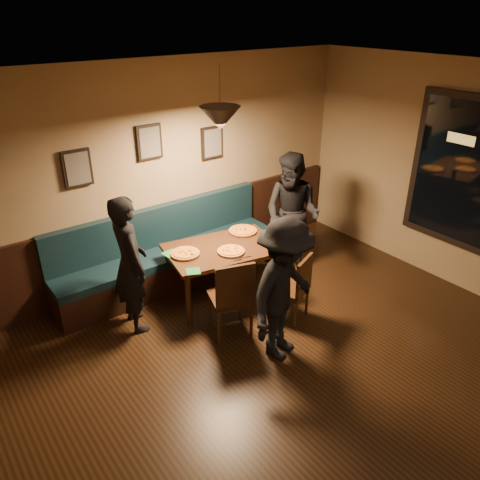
{
  "coord_description": "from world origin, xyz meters",
  "views": [
    {
      "loc": [
        -2.48,
        -1.63,
        3.34
      ],
      "look_at": [
        0.37,
        2.16,
        0.95
      ],
      "focal_mm": 35.32,
      "sensor_mm": 36.0,
      "label": 1
    }
  ],
  "objects_px": {
    "dining_table": "(223,273)",
    "soda_glass": "(275,237)",
    "booth_bench": "(168,250)",
    "chair_near_left": "(230,296)",
    "chair_near_right": "(290,287)",
    "diner_front": "(284,290)",
    "diner_left": "(130,264)",
    "tabasco_bottle": "(262,233)",
    "diner_right": "(292,214)"
  },
  "relations": [
    {
      "from": "diner_left",
      "to": "soda_glass",
      "type": "bearing_deg",
      "value": -97.54
    },
    {
      "from": "diner_front",
      "to": "chair_near_right",
      "type": "bearing_deg",
      "value": 21.18
    },
    {
      "from": "chair_near_right",
      "to": "soda_glass",
      "type": "distance_m",
      "value": 0.68
    },
    {
      "from": "tabasco_bottle",
      "to": "dining_table",
      "type": "bearing_deg",
      "value": 172.62
    },
    {
      "from": "booth_bench",
      "to": "diner_front",
      "type": "relative_size",
      "value": 1.94
    },
    {
      "from": "booth_bench",
      "to": "chair_near_right",
      "type": "relative_size",
      "value": 3.58
    },
    {
      "from": "soda_glass",
      "to": "tabasco_bottle",
      "type": "xyz_separation_m",
      "value": [
        -0.03,
        0.21,
        -0.02
      ]
    },
    {
      "from": "diner_front",
      "to": "soda_glass",
      "type": "height_order",
      "value": "diner_front"
    },
    {
      "from": "chair_near_left",
      "to": "chair_near_right",
      "type": "relative_size",
      "value": 1.15
    },
    {
      "from": "booth_bench",
      "to": "soda_glass",
      "type": "height_order",
      "value": "booth_bench"
    },
    {
      "from": "booth_bench",
      "to": "diner_front",
      "type": "distance_m",
      "value": 1.96
    },
    {
      "from": "diner_right",
      "to": "chair_near_right",
      "type": "bearing_deg",
      "value": -62.61
    },
    {
      "from": "diner_right",
      "to": "booth_bench",
      "type": "bearing_deg",
      "value": -132.03
    },
    {
      "from": "dining_table",
      "to": "chair_near_right",
      "type": "height_order",
      "value": "chair_near_right"
    },
    {
      "from": "chair_near_right",
      "to": "diner_front",
      "type": "relative_size",
      "value": 0.54
    },
    {
      "from": "dining_table",
      "to": "diner_front",
      "type": "bearing_deg",
      "value": -84.18
    },
    {
      "from": "chair_near_right",
      "to": "diner_right",
      "type": "bearing_deg",
      "value": 24.46
    },
    {
      "from": "chair_near_left",
      "to": "dining_table",
      "type": "bearing_deg",
      "value": 79.09
    },
    {
      "from": "diner_front",
      "to": "dining_table",
      "type": "bearing_deg",
      "value": 65.02
    },
    {
      "from": "chair_near_right",
      "to": "diner_left",
      "type": "bearing_deg",
      "value": 124.61
    },
    {
      "from": "dining_table",
      "to": "chair_near_left",
      "type": "relative_size",
      "value": 1.37
    },
    {
      "from": "chair_near_left",
      "to": "soda_glass",
      "type": "xyz_separation_m",
      "value": [
        0.94,
        0.35,
        0.3
      ]
    },
    {
      "from": "booth_bench",
      "to": "chair_near_left",
      "type": "distance_m",
      "value": 1.32
    },
    {
      "from": "dining_table",
      "to": "soda_glass",
      "type": "distance_m",
      "value": 0.78
    },
    {
      "from": "soda_glass",
      "to": "booth_bench",
      "type": "bearing_deg",
      "value": 134.74
    },
    {
      "from": "diner_left",
      "to": "tabasco_bottle",
      "type": "relative_size",
      "value": 14.37
    },
    {
      "from": "dining_table",
      "to": "soda_glass",
      "type": "height_order",
      "value": "soda_glass"
    },
    {
      "from": "soda_glass",
      "to": "tabasco_bottle",
      "type": "relative_size",
      "value": 1.28
    },
    {
      "from": "diner_front",
      "to": "booth_bench",
      "type": "bearing_deg",
      "value": 77.99
    },
    {
      "from": "booth_bench",
      "to": "dining_table",
      "type": "distance_m",
      "value": 0.8
    },
    {
      "from": "dining_table",
      "to": "soda_glass",
      "type": "xyz_separation_m",
      "value": [
        0.59,
        -0.28,
        0.43
      ]
    },
    {
      "from": "booth_bench",
      "to": "tabasco_bottle",
      "type": "relative_size",
      "value": 27.08
    },
    {
      "from": "tabasco_bottle",
      "to": "chair_near_left",
      "type": "bearing_deg",
      "value": -148.47
    },
    {
      "from": "booth_bench",
      "to": "diner_right",
      "type": "height_order",
      "value": "diner_right"
    },
    {
      "from": "booth_bench",
      "to": "chair_near_left",
      "type": "height_order",
      "value": "booth_bench"
    },
    {
      "from": "chair_near_left",
      "to": "diner_right",
      "type": "xyz_separation_m",
      "value": [
        1.52,
        0.68,
        0.34
      ]
    },
    {
      "from": "chair_near_right",
      "to": "diner_front",
      "type": "xyz_separation_m",
      "value": [
        -0.48,
        -0.41,
        0.35
      ]
    },
    {
      "from": "diner_right",
      "to": "diner_front",
      "type": "bearing_deg",
      "value": -64.75
    },
    {
      "from": "chair_near_left",
      "to": "diner_left",
      "type": "bearing_deg",
      "value": 153.32
    },
    {
      "from": "diner_left",
      "to": "soda_glass",
      "type": "distance_m",
      "value": 1.77
    },
    {
      "from": "dining_table",
      "to": "diner_right",
      "type": "bearing_deg",
      "value": 13.77
    },
    {
      "from": "chair_near_right",
      "to": "diner_right",
      "type": "height_order",
      "value": "diner_right"
    },
    {
      "from": "booth_bench",
      "to": "diner_front",
      "type": "bearing_deg",
      "value": -82.29
    },
    {
      "from": "dining_table",
      "to": "diner_front",
      "type": "distance_m",
      "value": 1.3
    },
    {
      "from": "booth_bench",
      "to": "diner_left",
      "type": "xyz_separation_m",
      "value": [
        -0.75,
        -0.55,
        0.3
      ]
    },
    {
      "from": "booth_bench",
      "to": "tabasco_bottle",
      "type": "xyz_separation_m",
      "value": [
        0.93,
        -0.76,
        0.27
      ]
    },
    {
      "from": "dining_table",
      "to": "soda_glass",
      "type": "relative_size",
      "value": 9.37
    },
    {
      "from": "tabasco_bottle",
      "to": "booth_bench",
      "type": "bearing_deg",
      "value": 140.7
    },
    {
      "from": "chair_near_left",
      "to": "diner_front",
      "type": "xyz_separation_m",
      "value": [
        0.23,
        -0.6,
        0.29
      ]
    },
    {
      "from": "booth_bench",
      "to": "soda_glass",
      "type": "relative_size",
      "value": 21.22
    }
  ]
}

